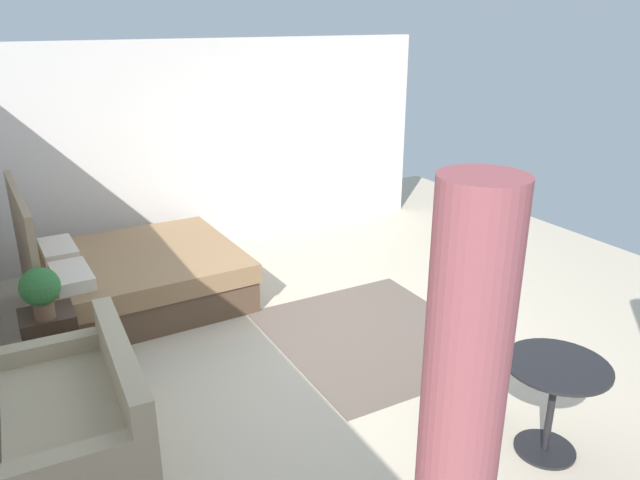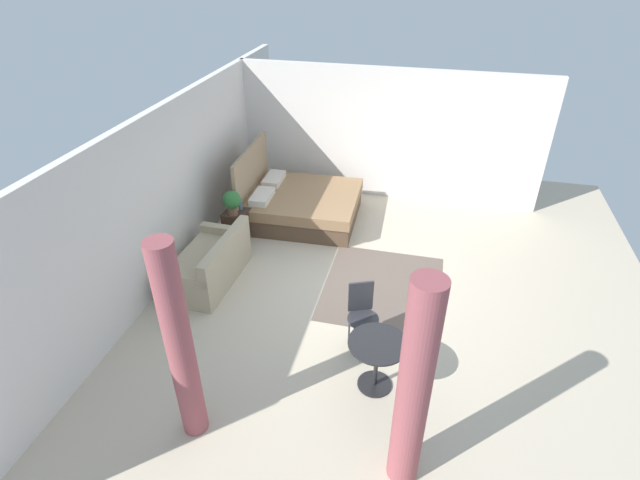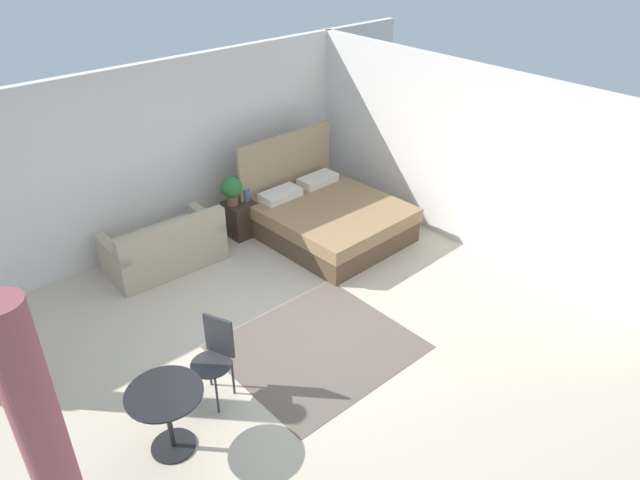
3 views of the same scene
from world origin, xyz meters
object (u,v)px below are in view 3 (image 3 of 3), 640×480
(vase, at_px, (247,195))
(bed, at_px, (327,217))
(balcony_table, at_px, (167,409))
(cafe_chair_near_window, at_px, (215,352))
(nightstand, at_px, (240,218))
(couch, at_px, (165,248))
(potted_plant, at_px, (232,188))

(vase, bearing_deg, bed, -45.58)
(balcony_table, distance_m, cafe_chair_near_window, 0.77)
(balcony_table, bearing_deg, nightstand, 45.89)
(bed, xyz_separation_m, vase, (-0.83, 0.85, 0.32))
(bed, bearing_deg, cafe_chair_near_window, -150.79)
(couch, xyz_separation_m, cafe_chair_near_window, (-0.79, -2.50, 0.27))
(bed, distance_m, balcony_table, 4.21)
(potted_plant, bearing_deg, balcony_table, -132.90)
(potted_plant, height_order, cafe_chair_near_window, potted_plant)
(couch, bearing_deg, bed, -20.32)
(vase, height_order, cafe_chair_near_window, cafe_chair_near_window)
(nightstand, bearing_deg, vase, -12.22)
(cafe_chair_near_window, bearing_deg, balcony_table, -157.11)
(potted_plant, height_order, vase, potted_plant)
(balcony_table, height_order, cafe_chair_near_window, cafe_chair_near_window)
(couch, xyz_separation_m, vase, (1.39, 0.02, 0.34))
(potted_plant, relative_size, cafe_chair_near_window, 0.48)
(bed, bearing_deg, couch, 159.68)
(nightstand, relative_size, cafe_chair_near_window, 0.58)
(nightstand, distance_m, vase, 0.38)
(potted_plant, bearing_deg, cafe_chair_near_window, -127.33)
(nightstand, xyz_separation_m, balcony_table, (-2.76, -2.85, 0.22))
(bed, relative_size, vase, 11.16)
(balcony_table, xyz_separation_m, cafe_chair_near_window, (0.70, 0.30, 0.06))
(bed, distance_m, vase, 1.23)
(couch, bearing_deg, nightstand, 2.18)
(vase, bearing_deg, cafe_chair_near_window, -130.77)
(couch, xyz_separation_m, balcony_table, (-1.49, -2.80, 0.21))
(nightstand, bearing_deg, bed, -42.58)
(potted_plant, bearing_deg, nightstand, -8.59)
(bed, distance_m, couch, 2.37)
(bed, xyz_separation_m, balcony_table, (-3.71, -1.98, 0.18))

